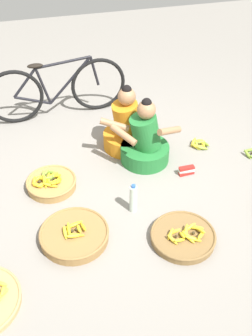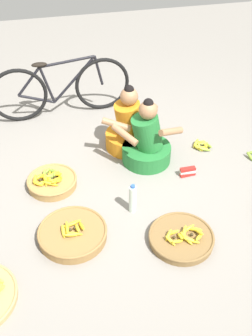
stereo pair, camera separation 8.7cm
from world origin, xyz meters
name	(u,v)px [view 2 (the right image)]	position (x,y,z in m)	size (l,w,h in m)	color
ground_plane	(122,182)	(0.00, 0.00, 0.00)	(10.00, 10.00, 0.00)	gray
vendor_woman_front	(147,142)	(0.34, 0.30, 0.24)	(0.74, 0.52, 0.75)	#237233
vendor_woman_behind	(129,128)	(0.22, 0.58, 0.24)	(0.70, 0.53, 0.76)	orange
bicycle_leaning	(61,89)	(-0.43, 1.44, 0.36)	(1.70, 0.13, 0.73)	black
banana_basket_front_left	(181,238)	(0.34, -0.87, 0.04)	(0.57, 0.57, 0.14)	brown
banana_basket_back_left	(52,181)	(-0.69, 0.11, 0.06)	(0.50, 0.50, 0.16)	#A87F47
banana_basket_front_right	(73,233)	(-0.57, -0.62, 0.05)	(0.61, 0.61, 0.16)	olive
loose_bananas_back_center	(202,146)	(1.01, 0.37, 0.03)	(0.21, 0.21, 0.09)	yellow
water_bottle	(133,199)	(0.01, -0.41, 0.15)	(0.07, 0.07, 0.32)	silver
packet_carton_stack	(188,172)	(0.69, -0.04, 0.04)	(0.16, 0.07, 0.09)	red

